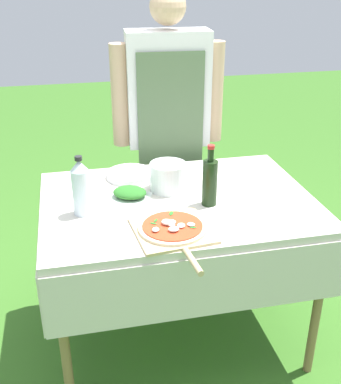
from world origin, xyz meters
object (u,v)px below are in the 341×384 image
pizza_on_peel (173,229)px  herb_container (130,193)px  water_bottle (81,187)px  mixing_tub (168,177)px  prep_table (178,215)px  oil_bottle (210,181)px  plate_stack (130,175)px  person_cook (168,117)px

pizza_on_peel → herb_container: size_ratio=2.12×
water_bottle → pizza_on_peel: bearing=-35.2°
mixing_tub → prep_table: bearing=-78.6°
pizza_on_peel → oil_bottle: bearing=39.1°
plate_stack → water_bottle: bearing=-126.7°
water_bottle → herb_container: water_bottle is taller
prep_table → person_cook: bearing=81.8°
herb_container → plate_stack: herb_container is taller
oil_bottle → plate_stack: size_ratio=1.19×
plate_stack → oil_bottle: bearing=-50.5°
prep_table → herb_container: (-0.21, 0.06, 0.11)m
oil_bottle → water_bottle: oil_bottle is taller
person_cook → oil_bottle: (0.03, -0.73, -0.08)m
prep_table → water_bottle: (-0.43, -0.05, 0.21)m
pizza_on_peel → water_bottle: 0.44m
pizza_on_peel → herb_container: 0.37m
pizza_on_peel → herb_container: bearing=104.2°
person_cook → oil_bottle: person_cook is taller
water_bottle → herb_container: (0.22, 0.10, -0.10)m
water_bottle → mixing_tub: bearing=21.2°
oil_bottle → herb_container: oil_bottle is taller
water_bottle → mixing_tub: (0.41, 0.16, -0.06)m
prep_table → herb_container: 0.25m
oil_bottle → person_cook: bearing=92.3°
herb_container → mixing_tub: (0.19, 0.05, 0.04)m
oil_bottle → mixing_tub: oil_bottle is taller
prep_table → water_bottle: bearing=-173.9°
oil_bottle → mixing_tub: bearing=127.6°
person_cook → pizza_on_peel: 0.98m
herb_container → plate_stack: bearing=82.0°
pizza_on_peel → plate_stack: (-0.09, 0.58, 0.00)m
plate_stack → prep_table: bearing=-58.2°
pizza_on_peel → water_bottle: water_bottle is taller
mixing_tub → person_cook: bearing=77.8°
person_cook → oil_bottle: bearing=96.0°
person_cook → pizza_on_peel: person_cook is taller
pizza_on_peel → plate_stack: 0.59m
water_bottle → mixing_tub: 0.44m
oil_bottle → herb_container: (-0.34, 0.14, -0.09)m
oil_bottle → herb_container: 0.38m
plate_stack → herb_container: bearing=-98.0°
herb_container → prep_table: bearing=-15.2°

